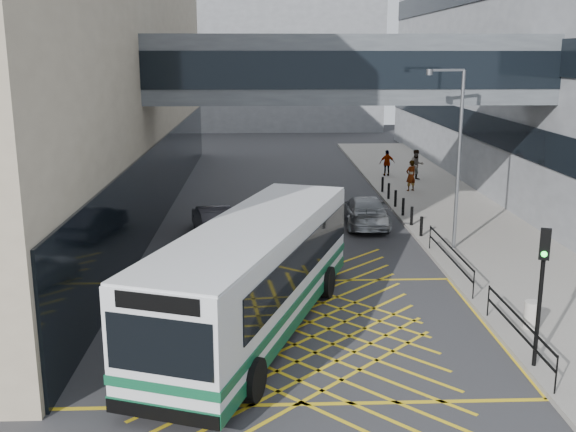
{
  "coord_description": "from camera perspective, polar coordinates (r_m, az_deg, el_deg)",
  "views": [
    {
      "loc": [
        -0.89,
        -19.1,
        8.2
      ],
      "look_at": [
        0.0,
        4.0,
        2.6
      ],
      "focal_mm": 42.0,
      "sensor_mm": 36.0,
      "label": 1
    }
  ],
  "objects": [
    {
      "name": "bus",
      "position": [
        20.18,
        -2.7,
        -4.83
      ],
      "size": [
        6.62,
        12.36,
        3.4
      ],
      "rotation": [
        0.0,
        0.0,
        -0.34
      ],
      "color": "silver",
      "rests_on": "ground"
    },
    {
      "name": "building_far",
      "position": [
        79.11,
        -3.1,
        14.18
      ],
      "size": [
        28.0,
        16.0,
        18.0
      ],
      "primitive_type": "cube",
      "color": "gray",
      "rests_on": "ground"
    },
    {
      "name": "bollards",
      "position": [
        35.66,
        9.4,
        1.14
      ],
      "size": [
        0.14,
        10.14,
        0.9
      ],
      "color": "black",
      "rests_on": "pavement"
    },
    {
      "name": "car_silver",
      "position": [
        32.97,
        6.55,
        0.53
      ],
      "size": [
        2.26,
        5.09,
        1.57
      ],
      "primitive_type": "imported",
      "rotation": [
        0.0,
        0.0,
        3.11
      ],
      "color": "gray",
      "rests_on": "ground"
    },
    {
      "name": "skybridge",
      "position": [
        31.35,
        5.04,
        12.29
      ],
      "size": [
        20.0,
        4.1,
        3.0
      ],
      "color": "#4D5257",
      "rests_on": "ground"
    },
    {
      "name": "pedestrian_c",
      "position": [
        45.8,
        8.39,
        4.46
      ],
      "size": [
        1.05,
        0.55,
        1.73
      ],
      "primitive_type": "imported",
      "rotation": [
        0.0,
        0.0,
        3.2
      ],
      "color": "gray",
      "rests_on": "pavement"
    },
    {
      "name": "kerb_railings",
      "position": [
        23.22,
        15.64,
        -5.29
      ],
      "size": [
        0.05,
        12.54,
        1.0
      ],
      "color": "black",
      "rests_on": "pavement"
    },
    {
      "name": "car_dark",
      "position": [
        31.19,
        -6.33,
        -0.35
      ],
      "size": [
        2.77,
        4.87,
        1.44
      ],
      "primitive_type": "imported",
      "rotation": [
        0.0,
        0.0,
        3.37
      ],
      "color": "black",
      "rests_on": "ground"
    },
    {
      "name": "car_white",
      "position": [
        24.42,
        -6.38,
        -4.42
      ],
      "size": [
        3.07,
        4.57,
        1.35
      ],
      "primitive_type": "imported",
      "rotation": [
        0.0,
        0.0,
        3.49
      ],
      "color": "#B9B9BB",
      "rests_on": "ground"
    },
    {
      "name": "box_junction",
      "position": [
        20.8,
        0.43,
        -9.59
      ],
      "size": [
        12.0,
        9.0,
        0.01
      ],
      "color": "gold",
      "rests_on": "ground"
    },
    {
      "name": "pedestrian_b",
      "position": [
        44.68,
        10.83,
        4.27
      ],
      "size": [
        1.03,
        0.69,
        1.95
      ],
      "primitive_type": "imported",
      "rotation": [
        0.0,
        0.0,
        0.16
      ],
      "color": "gray",
      "rests_on": "pavement"
    },
    {
      "name": "pavement",
      "position": [
        36.42,
        13.61,
        0.35
      ],
      "size": [
        6.0,
        54.0,
        0.16
      ],
      "primitive_type": "cube",
      "color": "gray",
      "rests_on": "ground"
    },
    {
      "name": "litter_bin",
      "position": [
        21.65,
        19.96,
        -7.86
      ],
      "size": [
        0.48,
        0.48,
        0.83
      ],
      "primitive_type": "cylinder",
      "color": "#ADA89E",
      "rests_on": "pavement"
    },
    {
      "name": "traffic_light",
      "position": [
        18.39,
        20.69,
        -4.93
      ],
      "size": [
        0.31,
        0.45,
        3.79
      ],
      "rotation": [
        0.0,
        0.0,
        -0.41
      ],
      "color": "black",
      "rests_on": "pavement"
    },
    {
      "name": "street_lamp",
      "position": [
        28.55,
        14.01,
        5.56
      ],
      "size": [
        1.69,
        0.48,
        7.43
      ],
      "rotation": [
        0.0,
        0.0,
        0.17
      ],
      "color": "slate",
      "rests_on": "pavement"
    },
    {
      "name": "ground",
      "position": [
        20.8,
        0.43,
        -9.6
      ],
      "size": [
        120.0,
        120.0,
        0.0
      ],
      "primitive_type": "plane",
      "color": "#333335"
    },
    {
      "name": "pedestrian_a",
      "position": [
        40.94,
        10.36,
        3.38
      ],
      "size": [
        0.89,
        0.8,
        1.84
      ],
      "primitive_type": "imported",
      "rotation": [
        0.0,
        0.0,
        3.61
      ],
      "color": "gray",
      "rests_on": "pavement"
    }
  ]
}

